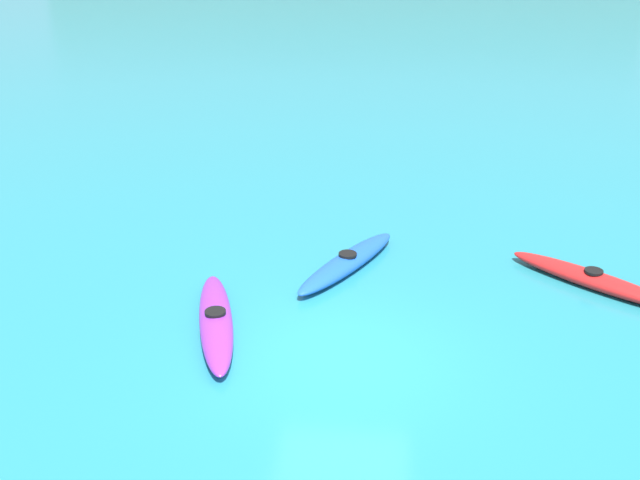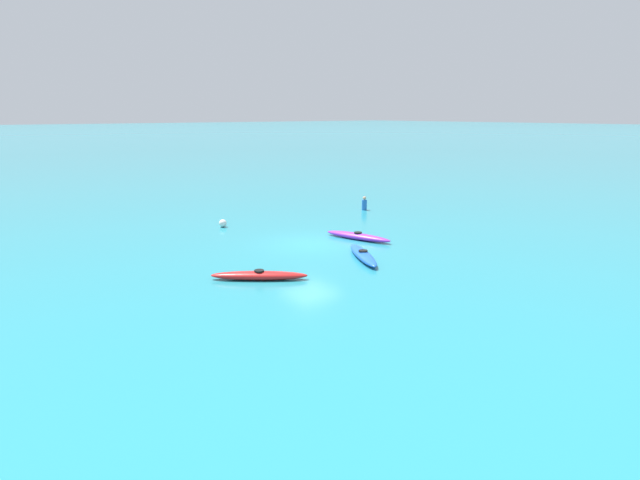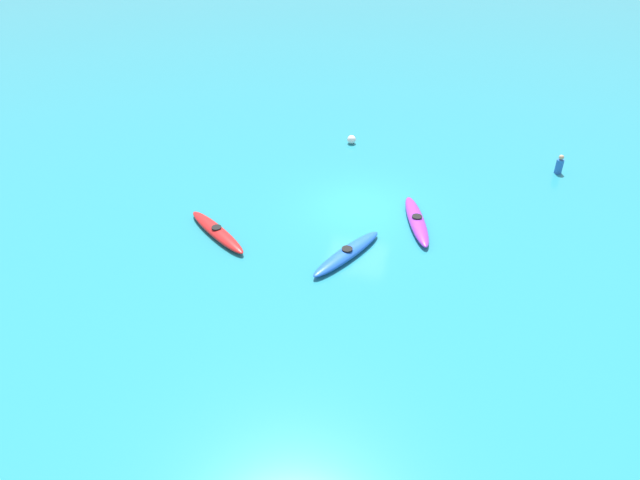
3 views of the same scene
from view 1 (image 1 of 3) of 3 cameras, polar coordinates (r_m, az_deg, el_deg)
The scene contains 4 objects.
ground_plane at distance 12.56m, azimuth 1.75°, elevation -9.27°, with size 600.00×600.00×0.00m, color teal.
kayak_blue at distance 15.51m, azimuth 2.17°, elevation -1.73°, with size 2.21×3.45×0.37m.
kayak_purple at distance 13.46m, azimuth -8.14°, elevation -6.26°, with size 1.55×3.63×0.37m.
kayak_red at distance 15.78m, azimuth 20.51°, elevation -2.89°, with size 3.16×2.70×0.37m.
Camera 1 is at (0.72, -10.49, 6.87)m, focal length 40.96 mm.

